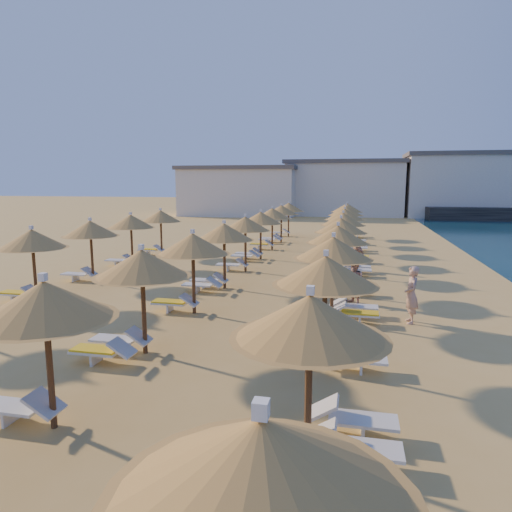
% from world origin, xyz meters
% --- Properties ---
extents(ground, '(220.00, 220.00, 0.00)m').
position_xyz_m(ground, '(0.00, 0.00, 0.00)').
color(ground, tan).
rests_on(ground, ground).
extents(hotel_blocks, '(44.66, 11.86, 8.10)m').
position_xyz_m(hotel_blocks, '(3.09, 46.67, 3.70)').
color(hotel_blocks, silver).
rests_on(hotel_blocks, ground).
extents(parasol_row_east, '(2.54, 40.56, 2.93)m').
position_xyz_m(parasol_row_east, '(2.31, 3.11, 2.38)').
color(parasol_row_east, brown).
rests_on(parasol_row_east, ground).
extents(parasol_row_west, '(2.54, 40.56, 2.93)m').
position_xyz_m(parasol_row_west, '(-2.38, 3.11, 2.38)').
color(parasol_row_west, brown).
rests_on(parasol_row_west, ground).
extents(parasol_row_inland, '(2.54, 21.55, 2.93)m').
position_xyz_m(parasol_row_inland, '(-8.61, 1.21, 2.38)').
color(parasol_row_inland, brown).
rests_on(parasol_row_inland, ground).
extents(loungers, '(13.94, 39.48, 0.66)m').
position_xyz_m(loungers, '(-1.43, 2.78, 0.34)').
color(loungers, white).
rests_on(loungers, ground).
extents(beachgoer_a, '(0.49, 0.71, 1.86)m').
position_xyz_m(beachgoer_a, '(4.81, -0.25, 0.93)').
color(beachgoer_a, tan).
rests_on(beachgoer_a, ground).
extents(beachgoer_b, '(0.98, 1.02, 1.66)m').
position_xyz_m(beachgoer_b, '(3.00, 1.68, 0.83)').
color(beachgoer_b, tan).
rests_on(beachgoer_b, ground).
extents(beachgoer_c, '(0.96, 0.89, 1.58)m').
position_xyz_m(beachgoer_c, '(3.11, 8.35, 0.79)').
color(beachgoer_c, tan).
rests_on(beachgoer_c, ground).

